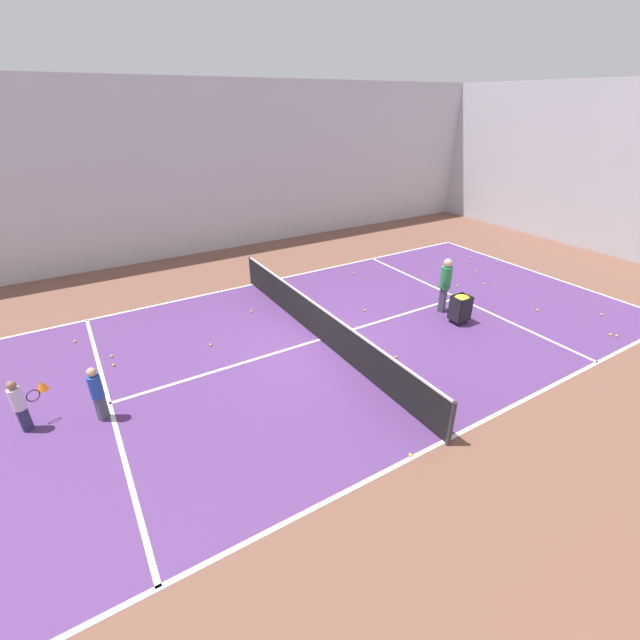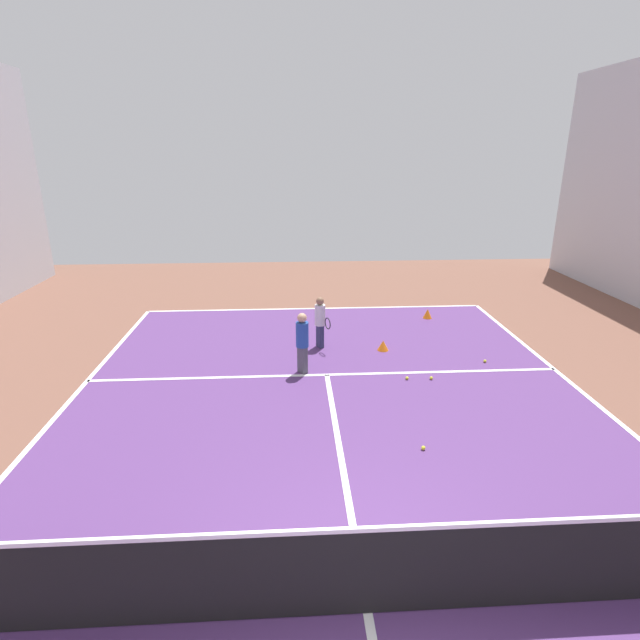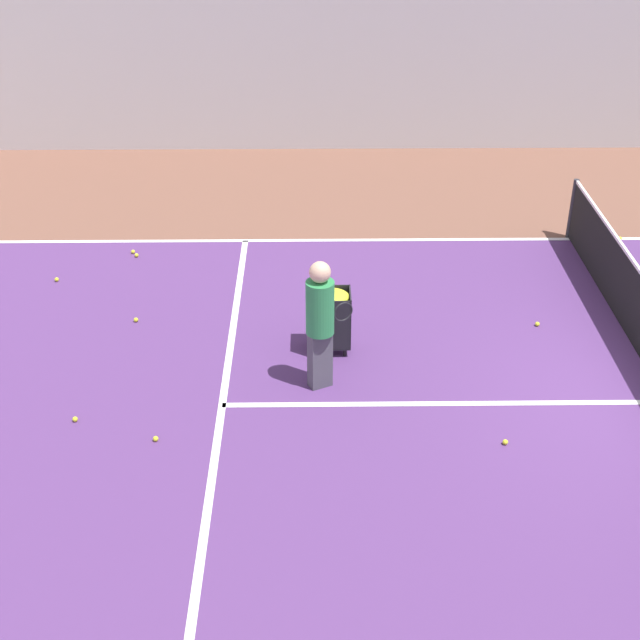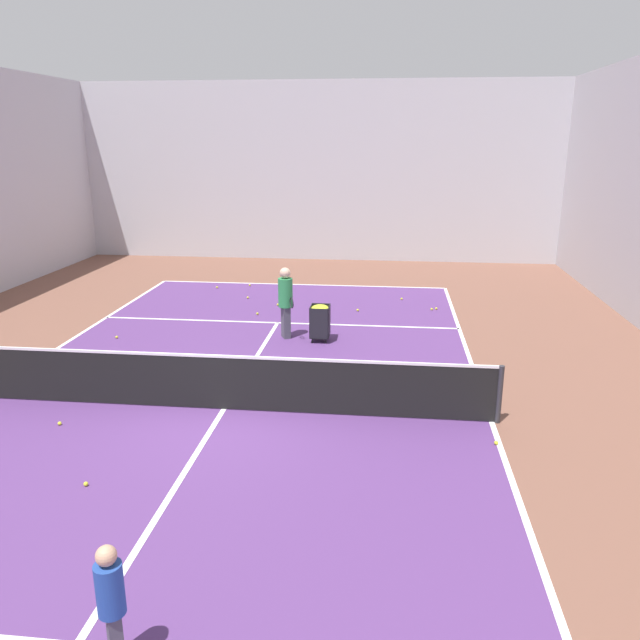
{
  "view_description": "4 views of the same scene",
  "coord_description": "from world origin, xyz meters",
  "px_view_note": "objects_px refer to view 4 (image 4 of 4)",
  "views": [
    {
      "loc": [
        9.45,
        -5.75,
        6.37
      ],
      "look_at": [
        0.0,
        0.0,
        0.66
      ],
      "focal_mm": 24.0,
      "sensor_mm": 36.0,
      "label": 1
    },
    {
      "loc": [
        0.73,
        3.88,
        4.53
      ],
      "look_at": [
        0.05,
        -7.44,
        0.7
      ],
      "focal_mm": 28.0,
      "sensor_mm": 36.0,
      "label": 2
    },
    {
      "loc": [
        -9.45,
        4.65,
        6.82
      ],
      "look_at": [
        0.45,
        4.54,
        1.02
      ],
      "focal_mm": 50.0,
      "sensor_mm": 36.0,
      "label": 3
    },
    {
      "loc": [
        3.05,
        -10.68,
        4.99
      ],
      "look_at": [
        1.36,
        4.37,
        0.55
      ],
      "focal_mm": 35.0,
      "sensor_mm": 36.0,
      "label": 4
    }
  ],
  "objects_px": {
    "tennis_net": "(223,382)",
    "coach_at_net": "(286,298)",
    "ball_cart": "(320,316)",
    "child_midcourt": "(111,598)"
  },
  "relations": [
    {
      "from": "tennis_net",
      "to": "coach_at_net",
      "type": "bearing_deg",
      "value": 84.24
    },
    {
      "from": "tennis_net",
      "to": "ball_cart",
      "type": "distance_m",
      "value": 4.58
    },
    {
      "from": "coach_at_net",
      "to": "ball_cart",
      "type": "xyz_separation_m",
      "value": [
        0.9,
        -0.16,
        -0.41
      ]
    },
    {
      "from": "ball_cart",
      "to": "coach_at_net",
      "type": "bearing_deg",
      "value": 169.76
    },
    {
      "from": "child_midcourt",
      "to": "ball_cart",
      "type": "relative_size",
      "value": 1.43
    },
    {
      "from": "coach_at_net",
      "to": "ball_cart",
      "type": "height_order",
      "value": "coach_at_net"
    },
    {
      "from": "tennis_net",
      "to": "ball_cart",
      "type": "xyz_separation_m",
      "value": [
        1.36,
        4.37,
        0.08
      ]
    },
    {
      "from": "coach_at_net",
      "to": "ball_cart",
      "type": "relative_size",
      "value": 1.97
    },
    {
      "from": "tennis_net",
      "to": "coach_at_net",
      "type": "xyz_separation_m",
      "value": [
        0.46,
        4.53,
        0.49
      ]
    },
    {
      "from": "child_midcourt",
      "to": "coach_at_net",
      "type": "bearing_deg",
      "value": -34.13
    }
  ]
}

